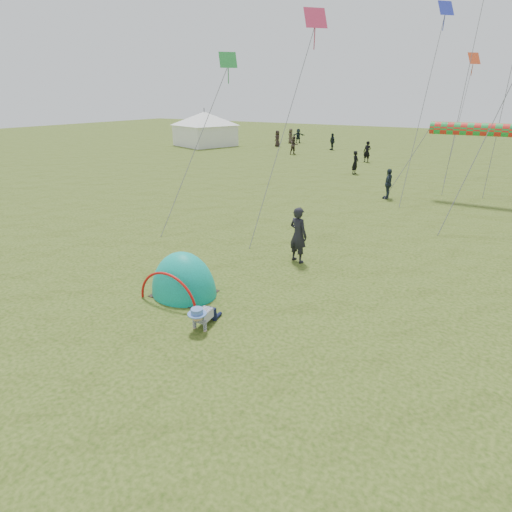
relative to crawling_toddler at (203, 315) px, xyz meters
The scene contains 18 objects.
ground 1.18m from the crawling_toddler, 12.41° to the left, with size 140.00×140.00×0.00m, color #213C0B.
crawling_toddler is the anchor object (origin of this frame).
popup_tent 1.93m from the crawling_toddler, 144.56° to the left, with size 1.94×1.59×2.51m, color #0E8067.
standing_adult 4.99m from the crawling_toddler, 88.12° to the left, with size 0.69×0.45×1.89m, color black.
event_marquee 38.19m from the crawling_toddler, 127.74° to the left, with size 5.62×5.62×3.86m, color white, non-canonical shape.
crowd_person_1 31.10m from the crawling_toddler, 112.06° to the left, with size 0.81×0.63×1.68m, color #392E2A.
crowd_person_2 35.34m from the crawling_toddler, 106.14° to the left, with size 0.97×0.40×1.65m, color black.
crowd_person_6 22.06m from the crawling_toddler, 98.84° to the left, with size 0.59×0.39×1.62m, color black.
crowd_person_8 15.57m from the crawling_toddler, 88.24° to the left, with size 0.95×0.40×1.62m, color #232E3B.
crowd_person_10 37.26m from the crawling_toddler, 115.51° to the left, with size 0.83×0.54×1.71m, color black.
crowd_person_11 41.29m from the crawling_toddler, 112.35° to the left, with size 1.50×0.48×1.61m, color black.
crowd_person_12 28.04m from the crawling_toddler, 98.85° to the left, with size 0.63×0.41×1.72m, color black.
crowd_person_16 40.72m from the crawling_toddler, 113.56° to the left, with size 0.81×0.53×1.66m, color #3F342B.
rainbow_tube_kite 18.39m from the crawling_toddler, 73.24° to the left, with size 0.64×0.64×6.62m, color red.
diamond_kite_0 28.09m from the crawling_toddler, 84.60° to the left, with size 0.87×0.87×0.00m, color #E34A22.
diamond_kite_3 12.66m from the crawling_toddler, 120.79° to the left, with size 0.76×0.76×0.00m, color #1E8431.
diamond_kite_4 21.10m from the crawling_toddler, 85.44° to the left, with size 0.82×0.82×0.00m, color #2733BD.
diamond_kite_6 12.89m from the crawling_toddler, 100.47° to the left, with size 0.90×0.90×0.00m, color #C42A4F.
Camera 1 is at (4.35, -6.77, 5.26)m, focal length 28.00 mm.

